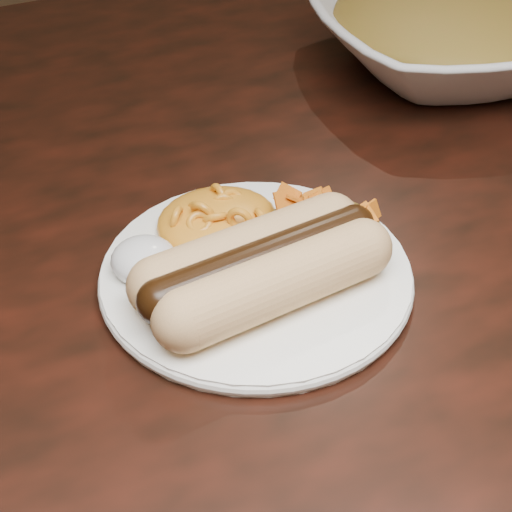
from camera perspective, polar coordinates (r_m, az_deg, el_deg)
name	(u,v)px	position (r m, az deg, el deg)	size (l,w,h in m)	color
table	(138,318)	(0.63, -8.58, -4.51)	(1.60, 0.90, 0.75)	black
plate	(256,274)	(0.51, 0.00, -1.33)	(0.20, 0.20, 0.01)	white
hotdog	(263,266)	(0.48, 0.52, -0.70)	(0.14, 0.08, 0.04)	#F1B575
mac_and_cheese	(217,207)	(0.53, -2.86, 3.61)	(0.08, 0.08, 0.03)	gold
sour_cream	(143,254)	(0.50, -8.21, 0.15)	(0.04, 0.04, 0.03)	silver
taco_salad	(322,226)	(0.52, 4.85, 2.22)	(0.08, 0.08, 0.04)	#C25A2C
serving_bowl	(455,35)	(0.79, 14.26, 15.34)	(0.27, 0.27, 0.07)	white
bowl_filling	(458,17)	(0.78, 14.47, 16.49)	(0.23, 0.23, 0.06)	#C25A2C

